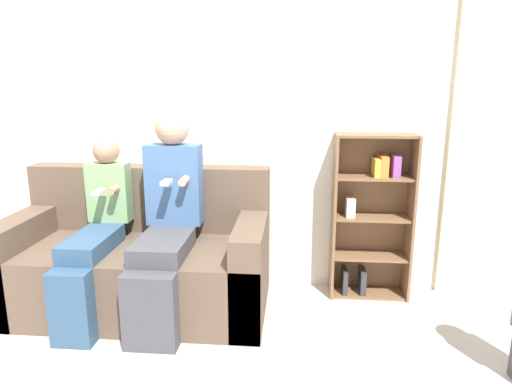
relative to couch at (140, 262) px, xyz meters
The scene contains 7 objects.
ground_plane 0.61m from the couch, 80.59° to the right, with size 14.00×14.00×0.00m, color #BCB2A8.
back_wall 1.07m from the couch, 79.39° to the left, with size 10.00×0.06×2.55m.
curtain_panel 2.59m from the couch, ahead, with size 0.73×0.04×2.16m.
couch is the anchor object (origin of this frame).
adult_seated 0.45m from the couch, 23.26° to the right, with size 0.36×0.79×1.31m.
child_seated 0.38m from the couch, 147.37° to the right, with size 0.28×0.79×1.13m.
bookshelf 1.62m from the couch, 11.89° to the left, with size 0.54×0.24×1.15m.
Camera 1 is at (0.95, -2.29, 1.47)m, focal length 32.00 mm.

